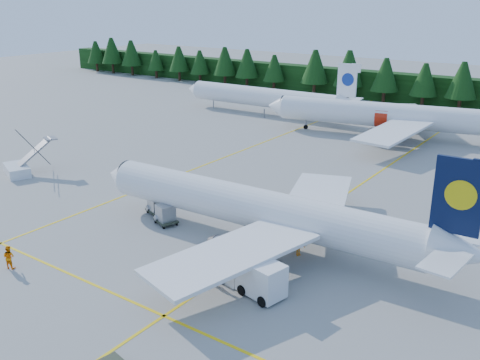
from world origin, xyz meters
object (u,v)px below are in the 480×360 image
Objects in this scene: airliner_navy at (249,207)px; service_truck at (251,274)px; airliner_red at (379,115)px; airstairs at (20,167)px.

service_truck is at bearing -56.46° from airliner_navy.
airliner_navy is at bearing 137.90° from service_truck.
airliner_red reaches higher than airliner_navy.
service_truck is (39.32, -6.28, 0.42)m from airstairs.
airstairs is 39.82m from service_truck.
airliner_navy is 34.18m from airstairs.
airliner_red is at bearing 113.61° from service_truck.
airliner_navy reaches higher than service_truck.
airliner_navy is at bearing 23.83° from airstairs.
airliner_navy is 6.14× the size of service_truck.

